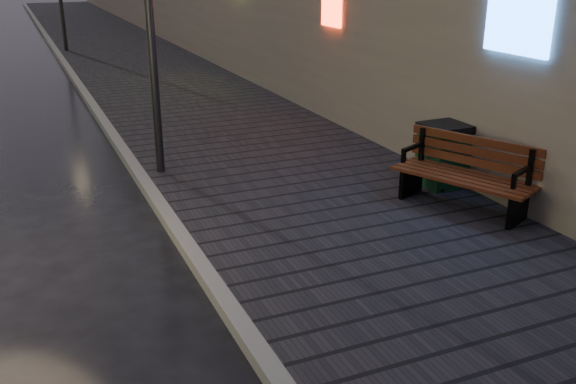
{
  "coord_description": "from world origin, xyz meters",
  "views": [
    {
      "loc": [
        -0.31,
        -4.43,
        3.63
      ],
      "look_at": [
        2.68,
        2.44,
        0.85
      ],
      "focal_mm": 40.0,
      "sensor_mm": 36.0,
      "label": 1
    }
  ],
  "objects": [
    {
      "name": "bench",
      "position": [
        5.53,
        2.57,
        0.67
      ],
      "size": [
        1.48,
        2.14,
        1.04
      ],
      "rotation": [
        0.0,
        0.0,
        0.42
      ],
      "color": "black",
      "rests_on": "sidewalk"
    },
    {
      "name": "curb",
      "position": [
        1.5,
        21.0,
        0.07
      ],
      "size": [
        0.2,
        58.0,
        0.15
      ],
      "primitive_type": "cube",
      "color": "slate",
      "rests_on": "ground"
    },
    {
      "name": "trash_bin",
      "position": [
        5.8,
        3.48,
        0.66
      ],
      "size": [
        0.67,
        0.67,
        1.01
      ],
      "rotation": [
        0.0,
        0.0,
        0.02
      ],
      "color": "black",
      "rests_on": "sidewalk"
    },
    {
      "name": "sidewalk",
      "position": [
        3.9,
        21.0,
        0.07
      ],
      "size": [
        4.6,
        58.0,
        0.15
      ],
      "primitive_type": "cube",
      "color": "black",
      "rests_on": "ground"
    }
  ]
}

